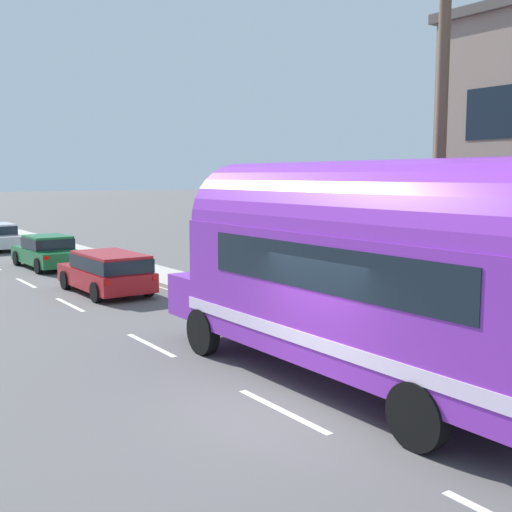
{
  "coord_description": "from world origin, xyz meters",
  "views": [
    {
      "loc": [
        -6.14,
        -7.99,
        3.86
      ],
      "look_at": [
        2.02,
        3.8,
        2.05
      ],
      "focal_mm": 44.94,
      "sensor_mm": 36.0,
      "label": 1
    }
  ],
  "objects": [
    {
      "name": "car_lead",
      "position": [
        1.65,
        11.79,
        0.79
      ],
      "size": [
        1.97,
        4.25,
        1.37
      ],
      "color": "#A5191E",
      "rests_on": "ground"
    },
    {
      "name": "painted_bus",
      "position": [
        1.82,
        -0.12,
        2.31
      ],
      "size": [
        2.64,
        10.52,
        4.12
      ],
      "color": "purple",
      "rests_on": "ground"
    },
    {
      "name": "car_second",
      "position": [
        1.81,
        18.89,
        0.73
      ],
      "size": [
        1.97,
        4.42,
        1.37
      ],
      "color": "#196633",
      "rests_on": "ground"
    },
    {
      "name": "sidewalk_slab",
      "position": [
        4.58,
        10.0,
        0.07
      ],
      "size": [
        1.92,
        90.0,
        0.15
      ],
      "primitive_type": "cube",
      "color": "#ADA89E",
      "rests_on": "ground"
    },
    {
      "name": "utility_pole",
      "position": [
        4.51,
        0.76,
        4.42
      ],
      "size": [
        1.8,
        0.24,
        8.5
      ],
      "color": "brown",
      "rests_on": "ground"
    },
    {
      "name": "lane_markings",
      "position": [
        2.55,
        12.38,
        0.0
      ],
      "size": [
        3.75,
        80.0,
        0.01
      ],
      "color": "silver",
      "rests_on": "ground"
    },
    {
      "name": "ground_plane",
      "position": [
        0.0,
        0.0,
        0.0
      ],
      "size": [
        300.0,
        300.0,
        0.0
      ],
      "primitive_type": "plane",
      "color": "#565454"
    }
  ]
}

